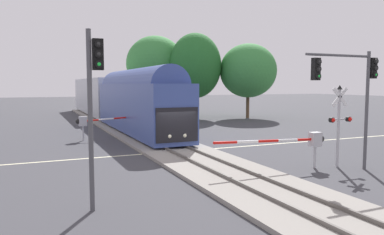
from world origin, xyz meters
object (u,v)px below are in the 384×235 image
crossing_signal_mast (339,117)px  traffic_signal_near_right (352,81)px  crossing_gate_near (303,141)px  elm_centre_background (155,64)px  oak_far_right (195,66)px  commuter_train (113,97)px  maple_right_background (248,71)px  crossing_gate_far (93,121)px  traffic_signal_near_left (94,91)px

crossing_signal_mast → traffic_signal_near_right: traffic_signal_near_right is taller
crossing_gate_near → crossing_signal_mast: size_ratio=1.51×
elm_centre_background → oak_far_right: size_ratio=1.00×
commuter_train → maple_right_background: size_ratio=4.51×
crossing_signal_mast → elm_centre_background: size_ratio=0.40×
crossing_gate_far → traffic_signal_near_right: 18.26m
crossing_signal_mast → crossing_gate_near: bearing=170.1°
crossing_signal_mast → maple_right_background: (10.76, 25.74, 3.34)m
elm_centre_background → maple_right_background: (10.02, -6.25, -0.93)m
crossing_gate_near → traffic_signal_near_right: size_ratio=1.08×
traffic_signal_near_left → crossing_gate_far: bearing=81.6°
crossing_gate_far → crossing_gate_near: bearing=-60.4°
crossing_gate_near → crossing_gate_far: 16.07m
crossing_gate_near → crossing_signal_mast: bearing=-9.9°
crossing_signal_mast → traffic_signal_near_left: size_ratio=0.70×
maple_right_background → commuter_train: bearing=177.9°
traffic_signal_near_right → maple_right_background: 28.83m
crossing_gate_near → maple_right_background: maple_right_background is taller
crossing_gate_near → elm_centre_background: size_ratio=0.60×
elm_centre_background → traffic_signal_near_left: bearing=-111.1°
commuter_train → traffic_signal_near_right: traffic_signal_near_right is taller
commuter_train → elm_centre_background: bearing=40.3°
crossing_gate_far → maple_right_background: (20.63, 11.43, 4.43)m
crossing_gate_far → traffic_signal_near_left: traffic_signal_near_left is taller
crossing_signal_mast → crossing_gate_far: (-9.87, 14.31, -1.09)m
crossing_gate_near → crossing_gate_far: size_ratio=0.99×
crossing_gate_far → traffic_signal_near_right: traffic_signal_near_right is taller
crossing_gate_far → traffic_signal_near_left: (-2.38, -16.07, 2.53)m
elm_centre_background → maple_right_background: 11.85m
crossing_signal_mast → oak_far_right: (4.52, 27.87, 3.91)m
crossing_gate_near → traffic_signal_near_right: traffic_signal_near_right is taller
crossing_gate_near → commuter_train: bearing=98.7°
traffic_signal_near_left → traffic_signal_near_right: size_ratio=1.03×
crossing_gate_far → maple_right_background: size_ratio=0.69×
traffic_signal_near_left → crossing_signal_mast: bearing=8.2°
traffic_signal_near_left → oak_far_right: (16.77, 29.63, 2.47)m
traffic_signal_near_left → elm_centre_background: 36.28m
crossing_gate_near → oak_far_right: size_ratio=0.60×
crossing_signal_mast → traffic_signal_near_left: bearing=-171.8°
traffic_signal_near_left → traffic_signal_near_right: (12.07, 0.87, 0.37)m
crossing_gate_far → elm_centre_background: size_ratio=0.61×
crossing_gate_far → maple_right_background: 23.99m
commuter_train → traffic_signal_near_left: traffic_signal_near_left is taller
crossing_signal_mast → elm_centre_background: bearing=88.7°
commuter_train → traffic_signal_near_left: (-6.34, -28.11, 1.17)m
commuter_train → crossing_gate_far: bearing=-108.2°
crossing_gate_near → elm_centre_background: (2.67, 31.65, 5.38)m
crossing_gate_far → elm_centre_background: elm_centre_background is taller
crossing_gate_near → elm_centre_background: bearing=85.2°
crossing_gate_near → crossing_signal_mast: (1.93, -0.34, 1.11)m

